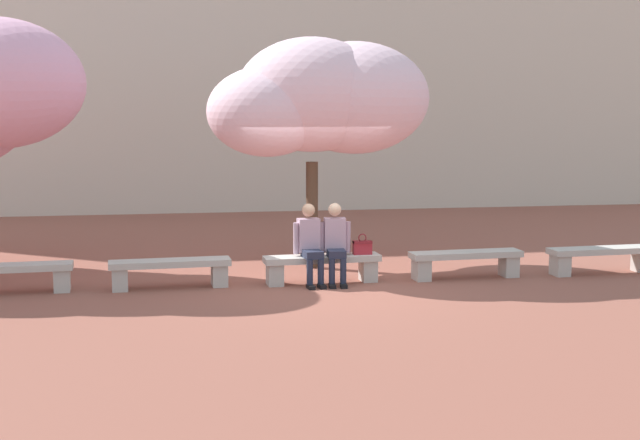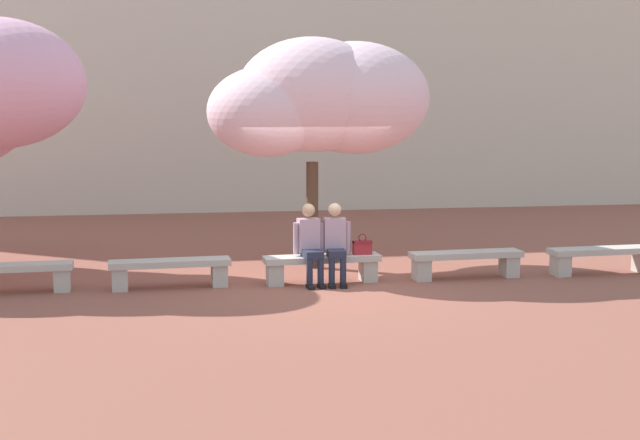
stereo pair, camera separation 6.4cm
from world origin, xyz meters
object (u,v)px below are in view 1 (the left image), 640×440
stone_bench_east_end (602,256)px  person_seated_left (310,241)px  stone_bench_near_west (170,269)px  handbag (362,246)px  cherry_tree_main (321,100)px  stone_bench_center (322,264)px  stone_bench_west_end (9,274)px  person_seated_right (335,240)px  stone_bench_near_east (466,260)px

stone_bench_east_end → person_seated_left: 5.05m
stone_bench_near_west → handbag: bearing=0.1°
stone_bench_near_west → person_seated_left: size_ratio=1.48×
stone_bench_east_end → handbag: 4.18m
cherry_tree_main → handbag: bearing=-73.5°
stone_bench_center → stone_bench_east_end: 4.83m
stone_bench_west_end → stone_bench_center: (4.83, 0.00, 0.00)m
person_seated_left → handbag: bearing=3.9°
stone_bench_west_end → person_seated_right: size_ratio=1.48×
stone_bench_near_east → stone_bench_east_end: 2.42m
person_seated_left → person_seated_right: same height
stone_bench_east_end → person_seated_left: bearing=-179.4°
stone_bench_near_east → person_seated_right: size_ratio=1.48×
stone_bench_center → handbag: (0.66, 0.01, 0.27)m
stone_bench_center → stone_bench_near_east: bearing=0.0°
stone_bench_east_end → handbag: bearing=179.9°
stone_bench_near_east → stone_bench_east_end: bearing=0.0°
stone_bench_near_west → handbag: 3.09m
stone_bench_near_east → stone_bench_east_end: (2.42, 0.00, 0.00)m
stone_bench_west_end → stone_bench_east_end: bearing=0.0°
handbag → person_seated_right: bearing=-172.5°
stone_bench_east_end → stone_bench_center: bearing=180.0°
stone_bench_west_end → stone_bench_center: same height
stone_bench_center → person_seated_left: size_ratio=1.48×
stone_bench_east_end → cherry_tree_main: bearing=162.4°
stone_bench_near_east → person_seated_left: person_seated_left is taller
stone_bench_west_end → stone_bench_near_west: size_ratio=1.00×
stone_bench_near_east → person_seated_right: bearing=-178.6°
stone_bench_west_end → cherry_tree_main: cherry_tree_main is taller
stone_bench_west_end → handbag: bearing=0.1°
person_seated_right → cherry_tree_main: bearing=89.0°
stone_bench_west_end → person_seated_left: bearing=-0.7°
stone_bench_near_west → person_seated_right: person_seated_right is taller
stone_bench_near_east → stone_bench_west_end: bearing=180.0°
cherry_tree_main → stone_bench_west_end: bearing=-163.9°
stone_bench_west_end → stone_bench_near_west: (2.42, 0.00, 0.00)m
person_seated_left → stone_bench_near_east: bearing=1.2°
stone_bench_center → cherry_tree_main: 3.02m
stone_bench_near_west → stone_bench_center: bearing=0.0°
stone_bench_east_end → cherry_tree_main: cherry_tree_main is taller
person_seated_right → cherry_tree_main: cherry_tree_main is taller
stone_bench_west_end → person_seated_right: (5.04, -0.05, 0.39)m
stone_bench_center → stone_bench_east_end: same height
person_seated_right → handbag: 0.47m
stone_bench_near_west → stone_bench_west_end: bearing=180.0°
cherry_tree_main → stone_bench_near_east: bearing=-33.7°
stone_bench_near_west → stone_bench_near_east: 4.83m
stone_bench_near_west → handbag: (3.08, 0.01, 0.27)m
stone_bench_west_end → stone_bench_center: 4.83m
stone_bench_center → person_seated_right: person_seated_right is taller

